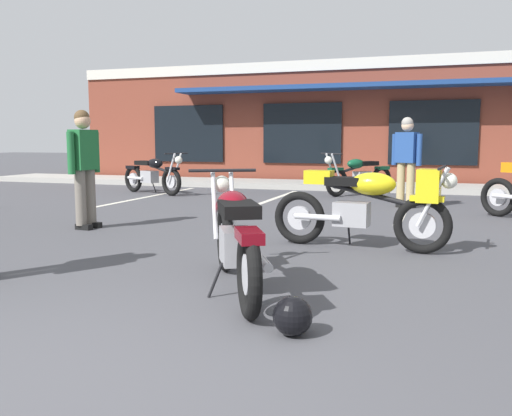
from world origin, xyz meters
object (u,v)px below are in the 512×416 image
person_by_back_row (84,162)px  helmet_on_pavement (293,316)px  motorcycle_foreground_classic (235,236)px  motorcycle_silver_naked (359,175)px  motorcycle_red_sportbike (368,204)px  motorcycle_blue_standard (152,174)px  person_in_shorts_foreground (406,157)px

person_by_back_row → helmet_on_pavement: person_by_back_row is taller
motorcycle_foreground_classic → motorcycle_silver_naked: bearing=90.9°
motorcycle_red_sportbike → person_by_back_row: 4.03m
motorcycle_silver_naked → motorcycle_blue_standard: (-4.64, -1.27, 0.00)m
motorcycle_red_sportbike → motorcycle_silver_naked: size_ratio=1.17×
motorcycle_red_sportbike → motorcycle_blue_standard: 7.54m
motorcycle_foreground_classic → motorcycle_blue_standard: bearing=123.7°
motorcycle_foreground_classic → person_by_back_row: (-3.16, 2.35, 0.49)m
helmet_on_pavement → person_in_shorts_foreground: bearing=87.7°
motorcycle_foreground_classic → motorcycle_red_sportbike: same height
motorcycle_foreground_classic → person_in_shorts_foreground: 6.40m
person_by_back_row → motorcycle_foreground_classic: bearing=-36.7°
motorcycle_foreground_classic → motorcycle_blue_standard: 8.59m
motorcycle_blue_standard → person_in_shorts_foreground: bearing=-8.3°
motorcycle_red_sportbike → person_in_shorts_foreground: bearing=87.5°
motorcycle_blue_standard → helmet_on_pavement: size_ratio=7.64×
motorcycle_foreground_classic → helmet_on_pavement: (0.73, -0.88, -0.33)m
motorcycle_red_sportbike → person_by_back_row: person_by_back_row is taller
motorcycle_blue_standard → person_by_back_row: person_by_back_row is taller
motorcycle_foreground_classic → person_by_back_row: person_by_back_row is taller
motorcycle_red_sportbike → motorcycle_blue_standard: (-5.61, 5.04, -0.07)m
motorcycle_foreground_classic → helmet_on_pavement: motorcycle_foreground_classic is taller
person_by_back_row → helmet_on_pavement: size_ratio=6.44×
motorcycle_blue_standard → person_in_shorts_foreground: 5.87m
motorcycle_foreground_classic → motorcycle_silver_naked: size_ratio=1.07×
person_in_shorts_foreground → helmet_on_pavement: 7.23m
motorcycle_blue_standard → motorcycle_red_sportbike: bearing=-41.9°
motorcycle_blue_standard → person_in_shorts_foreground: person_in_shorts_foreground is taller
motorcycle_silver_naked → motorcycle_foreground_classic: bearing=-89.1°
motorcycle_silver_naked → person_by_back_row: (-3.03, -6.07, 0.49)m
motorcycle_blue_standard → person_by_back_row: 5.08m
person_in_shorts_foreground → motorcycle_red_sportbike: bearing=-92.5°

